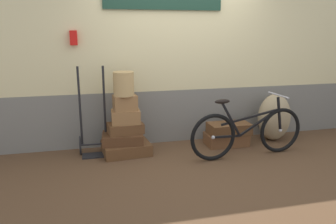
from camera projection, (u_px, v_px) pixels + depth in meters
The scene contains 13 objects.
ground at pixel (194, 159), 4.74m from camera, with size 10.20×5.20×0.06m, color #513823.
station_building at pixel (179, 63), 5.24m from camera, with size 8.20×0.74×2.49m.
suitcase_0 at pixel (126, 148), 4.86m from camera, with size 0.66×0.51×0.17m, color brown.
suitcase_1 at pixel (123, 138), 4.82m from camera, with size 0.58×0.41×0.14m, color #4C2D19.
suitcase_2 at pixel (125, 128), 4.82m from camera, with size 0.49×0.31×0.14m, color brown.
suitcase_3 at pixel (126, 117), 4.77m from camera, with size 0.40×0.27×0.19m, color olive.
suitcase_4 at pixel (125, 103), 4.72m from camera, with size 0.32×0.23×0.21m, color olive.
suitcase_5 at pixel (226, 139), 5.24m from camera, with size 0.63×0.39×0.18m, color brown.
suitcase_6 at pixel (229, 129), 5.17m from camera, with size 0.63×0.36×0.18m, color brown.
wicker_basket at pixel (124, 84), 4.64m from camera, with size 0.29×0.29×0.33m, color tan.
luggage_trolley at pixel (94, 134), 4.80m from camera, with size 0.42×0.36×1.27m.
burlap_sack at pixel (274, 117), 5.40m from camera, with size 0.53×0.45×0.76m, color #9E8966.
bicycle at pixel (248, 132), 4.70m from camera, with size 1.73×0.46×0.87m.
Camera 1 is at (-1.42, -4.23, 1.76)m, focal length 35.82 mm.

